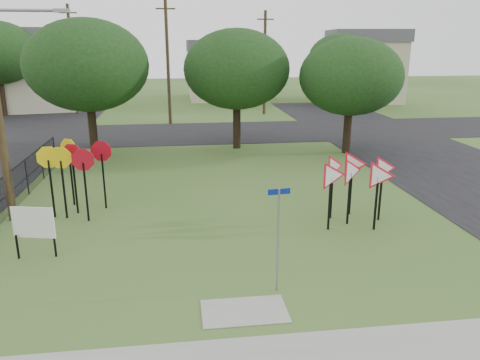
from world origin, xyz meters
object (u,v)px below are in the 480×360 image
at_px(street_name_sign, 278,233).
at_px(yield_sign_cluster, 355,173).
at_px(info_board, 33,224).
at_px(stop_sign_cluster, 73,163).

bearing_deg(street_name_sign, yield_sign_cluster, 50.04).
distance_m(street_name_sign, info_board, 7.12).
height_order(street_name_sign, yield_sign_cluster, street_name_sign).
distance_m(yield_sign_cluster, info_board, 10.22).
height_order(street_name_sign, info_board, street_name_sign).
bearing_deg(street_name_sign, info_board, 157.25).
relative_size(stop_sign_cluster, yield_sign_cluster, 0.85).
distance_m(stop_sign_cluster, info_board, 3.76).
bearing_deg(street_name_sign, stop_sign_cluster, 133.73).
bearing_deg(info_board, stop_sign_cluster, 82.74).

